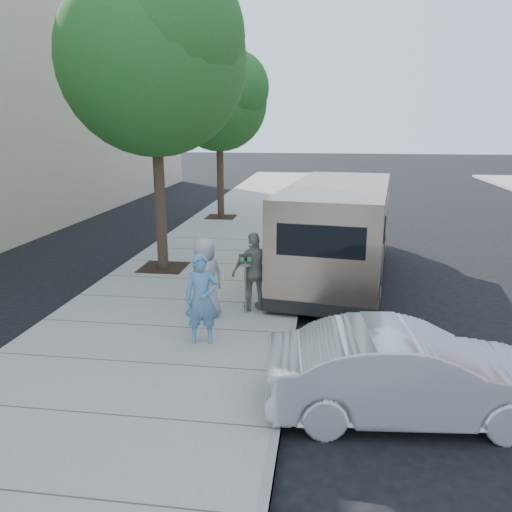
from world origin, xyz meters
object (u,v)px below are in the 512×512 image
Objects in this scene: person_green_shirt at (287,266)px; parking_meter at (246,271)px; sedan at (408,374)px; van at (338,230)px; tree_far at (220,98)px; tree_near at (155,53)px; person_striped_polo at (255,272)px; person_officer at (202,299)px; person_gray_shirt at (205,278)px.

parking_meter is at bearing 46.85° from person_green_shirt.
sedan is at bearing 113.37° from person_green_shirt.
van reaches higher than sedan.
tree_far is at bearing 15.88° from sedan.
person_green_shirt is at bearing -70.43° from tree_far.
tree_near is at bearing 116.65° from parking_meter.
tree_near is 6.02× the size of parking_meter.
person_green_shirt is (3.45, -2.12, -4.61)m from tree_near.
sedan is (5.41, -6.14, -4.91)m from tree_near.
person_striped_polo is at bearing 44.99° from person_green_shirt.
person_striped_polo is at bearing 40.48° from parking_meter.
tree_near is 1.09× the size of van.
tree_far is 11.46m from person_striped_polo.
person_striped_polo is at bearing 56.08° from person_officer.
person_gray_shirt is at bearing -79.99° from tree_far.
parking_meter is 1.56m from person_officer.
person_gray_shirt is (1.93, -3.33, -4.58)m from tree_near.
van is 1.80× the size of sedan.
person_green_shirt is (1.31, 2.36, -0.02)m from person_officer.
person_green_shirt reaches higher than sedan.
parking_meter is at bearing -75.80° from tree_far.
person_officer is 0.98× the size of person_striped_polo.
tree_far is at bearing -101.28° from person_striped_polo.
person_gray_shirt is at bearing -172.27° from parking_meter.
van is at bearing -169.21° from person_gray_shirt.
tree_near is 4.70× the size of person_officer.
person_striped_polo reaches higher than person_green_shirt.
tree_far reaches higher than person_officer.
sedan is 3.68m from person_officer.
parking_meter is 0.29m from person_striped_polo.
parking_meter is 0.32× the size of sedan.
sedan is at bearing -38.45° from person_officer.
tree_near is 6.14m from person_green_shirt.
van is 2.36m from person_green_shirt.
van is at bearing -0.88° from tree_near.
van is 4.26× the size of person_gray_shirt.
tree_near is 9.54m from sedan.
person_green_shirt is 1.95m from person_gray_shirt.
person_officer is at bearing -79.93° from tree_far.
tree_far is 0.94× the size of van.
person_officer is (-2.43, -4.40, -0.37)m from van.
person_gray_shirt is 1.06m from person_striped_polo.
person_striped_polo reaches higher than person_gray_shirt.
tree_far is 11.04m from person_green_shirt.
tree_far reaches higher than sedan.
tree_far is 11.77m from person_gray_shirt.
van reaches higher than person_officer.
tree_near is at bearing -90.00° from tree_far.
person_officer reaches higher than parking_meter.
person_gray_shirt is (-0.76, -0.32, -0.09)m from parking_meter.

